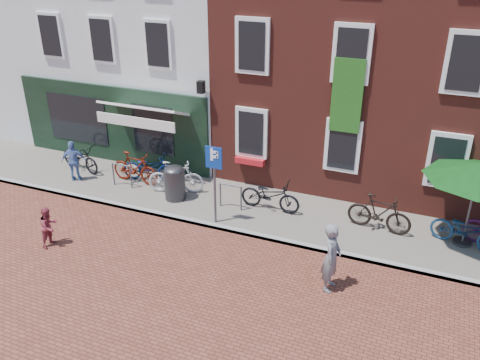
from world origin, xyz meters
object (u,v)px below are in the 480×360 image
at_px(parasol, 479,168).
at_px(bicycle_3, 176,177).
at_px(litter_bin, 175,181).
at_px(bicycle_2, 149,167).
at_px(cafe_person, 74,161).
at_px(bicycle_0, 80,157).
at_px(bicycle_5, 379,213).
at_px(bicycle_6, 466,231).
at_px(parking_sign, 214,172).
at_px(woman, 331,257).
at_px(bicycle_1, 135,168).
at_px(boy, 49,227).
at_px(bicycle_4, 270,195).

relative_size(parasol, bicycle_3, 1.50).
xyz_separation_m(litter_bin, bicycle_2, (-1.48, 0.86, -0.14)).
distance_m(litter_bin, bicycle_3, 0.45).
distance_m(cafe_person, bicycle_3, 3.73).
bearing_deg(bicycle_0, cafe_person, -139.08).
height_order(bicycle_5, bicycle_6, bicycle_5).
bearing_deg(parking_sign, woman, -23.22).
bearing_deg(parasol, bicycle_0, -179.93).
xyz_separation_m(parking_sign, bicycle_1, (-3.66, 1.38, -1.11)).
bearing_deg(litter_bin, woman, -23.95).
height_order(bicycle_2, bicycle_3, bicycle_3).
distance_m(woman, bicycle_0, 10.42).
xyz_separation_m(cafe_person, bicycle_2, (2.40, 0.97, -0.22)).
distance_m(litter_bin, boy, 4.08).
xyz_separation_m(boy, bicycle_6, (10.66, 4.10, 0.01)).
bearing_deg(bicycle_5, litter_bin, 101.11).
distance_m(boy, cafe_person, 3.96).
distance_m(parking_sign, bicycle_6, 7.10).
bearing_deg(bicycle_4, bicycle_0, 89.51).
distance_m(parking_sign, woman, 4.25).
bearing_deg(boy, bicycle_1, 1.58).
bearing_deg(litter_bin, boy, -118.80).
height_order(woman, bicycle_4, woman).
bearing_deg(bicycle_6, parking_sign, 116.98).
xyz_separation_m(parasol, boy, (-10.63, -4.25, -1.82)).
bearing_deg(litter_bin, bicycle_1, 164.43).
bearing_deg(bicycle_0, bicycle_2, -71.63).
xyz_separation_m(woman, bicycle_4, (-2.57, 2.98, -0.30)).
xyz_separation_m(bicycle_0, bicycle_6, (12.96, -0.13, 0.00)).
relative_size(boy, cafe_person, 0.81).
distance_m(parking_sign, boy, 4.81).
bearing_deg(bicycle_2, bicycle_3, -121.04).
bearing_deg(parasol, boy, -158.21).
xyz_separation_m(cafe_person, bicycle_1, (2.05, 0.62, -0.17)).
bearing_deg(bicycle_6, bicycle_3, 106.28).
relative_size(litter_bin, boy, 1.05).
xyz_separation_m(bicycle_0, bicycle_3, (4.08, -0.26, 0.05)).
relative_size(parking_sign, bicycle_4, 1.28).
bearing_deg(parasol, bicycle_1, -179.08).
distance_m(bicycle_2, bicycle_5, 7.86).
distance_m(woman, bicycle_2, 7.90).
relative_size(woman, bicycle_6, 0.95).
distance_m(bicycle_0, bicycle_1, 2.44).
height_order(woman, bicycle_5, woman).
height_order(cafe_person, bicycle_5, cafe_person).
distance_m(woman, cafe_person, 9.83).
distance_m(bicycle_2, bicycle_6, 10.18).
distance_m(cafe_person, bicycle_4, 6.99).
bearing_deg(bicycle_3, cafe_person, 79.34).
bearing_deg(cafe_person, bicycle_5, 155.87).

